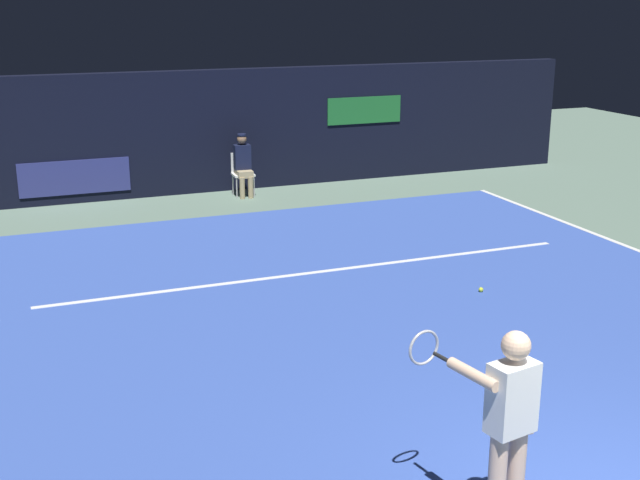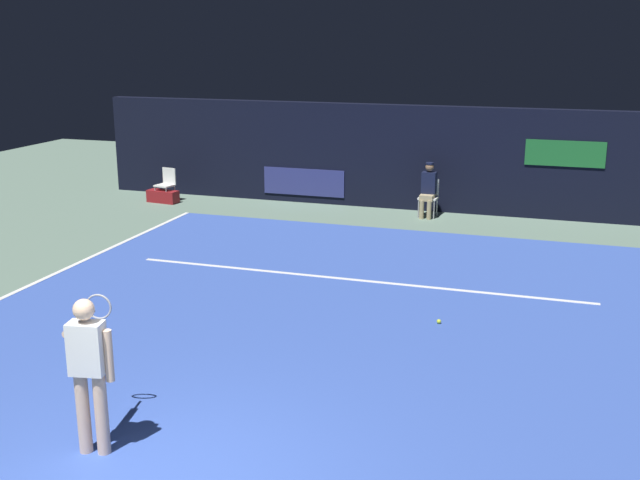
# 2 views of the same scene
# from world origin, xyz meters

# --- Properties ---
(ground_plane) EXTENTS (33.54, 33.54, 0.00)m
(ground_plane) POSITION_xyz_m (0.00, 4.98, 0.00)
(ground_plane) COLOR slate
(court_surface) EXTENTS (10.78, 11.96, 0.01)m
(court_surface) POSITION_xyz_m (0.00, 4.98, 0.01)
(court_surface) COLOR #3856B2
(court_surface) RESTS_ON ground
(line_service) EXTENTS (8.41, 0.10, 0.01)m
(line_service) POSITION_xyz_m (0.00, 7.08, 0.01)
(line_service) COLOR white
(line_service) RESTS_ON court_surface
(back_wall) EXTENTS (17.16, 0.33, 2.60)m
(back_wall) POSITION_xyz_m (-0.00, 13.18, 1.30)
(back_wall) COLOR black
(back_wall) RESTS_ON ground
(tennis_player) EXTENTS (0.75, 0.93, 1.73)m
(tennis_player) POSITION_xyz_m (-1.03, 0.57, 0.99)
(tennis_player) COLOR beige
(tennis_player) RESTS_ON ground
(line_judge_on_chair) EXTENTS (0.46, 0.54, 1.32)m
(line_judge_on_chair) POSITION_xyz_m (0.37, 12.42, 0.69)
(line_judge_on_chair) COLOR white
(line_judge_on_chair) RESTS_ON ground
(tennis_ball) EXTENTS (0.07, 0.07, 0.07)m
(tennis_ball) POSITION_xyz_m (1.83, 5.40, 0.05)
(tennis_ball) COLOR #CCE033
(tennis_ball) RESTS_ON court_surface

